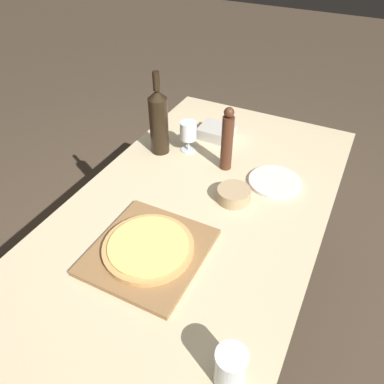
# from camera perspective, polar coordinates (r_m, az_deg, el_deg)

# --- Properties ---
(ground_plane) EXTENTS (12.00, 12.00, 0.00)m
(ground_plane) POSITION_cam_1_polar(r_m,az_deg,el_deg) (1.92, 0.21, -19.33)
(ground_plane) COLOR #4C3D2D
(dining_table) EXTENTS (0.88, 1.62, 0.74)m
(dining_table) POSITION_cam_1_polar(r_m,az_deg,el_deg) (1.40, 0.27, -5.40)
(dining_table) COLOR #CCB78E
(dining_table) RESTS_ON ground_plane
(cutting_board) EXTENTS (0.34, 0.36, 0.02)m
(cutting_board) POSITION_cam_1_polar(r_m,az_deg,el_deg) (1.20, -6.59, -8.98)
(cutting_board) COLOR olive
(cutting_board) RESTS_ON dining_table
(pizza) EXTENTS (0.29, 0.29, 0.02)m
(pizza) POSITION_cam_1_polar(r_m,az_deg,el_deg) (1.19, -6.66, -8.32)
(pizza) COLOR tan
(pizza) RESTS_ON cutting_board
(wine_bottle) EXTENTS (0.08, 0.08, 0.36)m
(wine_bottle) POSITION_cam_1_polar(r_m,az_deg,el_deg) (1.57, -5.10, 10.73)
(wine_bottle) COLOR black
(wine_bottle) RESTS_ON dining_table
(pepper_mill) EXTENTS (0.05, 0.05, 0.27)m
(pepper_mill) POSITION_cam_1_polar(r_m,az_deg,el_deg) (1.48, 5.34, 7.86)
(pepper_mill) COLOR #4C2819
(pepper_mill) RESTS_ON dining_table
(wine_glass) EXTENTS (0.07, 0.07, 0.14)m
(wine_glass) POSITION_cam_1_polar(r_m,az_deg,el_deg) (1.60, -0.56, 9.16)
(wine_glass) COLOR silver
(wine_glass) RESTS_ON dining_table
(small_bowl) EXTENTS (0.12, 0.12, 0.05)m
(small_bowl) POSITION_cam_1_polar(r_m,az_deg,el_deg) (1.38, 6.38, -0.39)
(small_bowl) COLOR tan
(small_bowl) RESTS_ON dining_table
(drinking_tumbler) EXTENTS (0.08, 0.08, 0.11)m
(drinking_tumbler) POSITION_cam_1_polar(r_m,az_deg,el_deg) (0.94, 5.88, -25.02)
(drinking_tumbler) COLOR silver
(drinking_tumbler) RESTS_ON dining_table
(dinner_plate) EXTENTS (0.20, 0.20, 0.01)m
(dinner_plate) POSITION_cam_1_polar(r_m,az_deg,el_deg) (1.49, 12.52, 1.52)
(dinner_plate) COLOR silver
(dinner_plate) RESTS_ON dining_table
(food_container) EXTENTS (0.15, 0.13, 0.05)m
(food_container) POSITION_cam_1_polar(r_m,az_deg,el_deg) (1.73, 3.78, 9.11)
(food_container) COLOR #BCB7AD
(food_container) RESTS_ON dining_table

